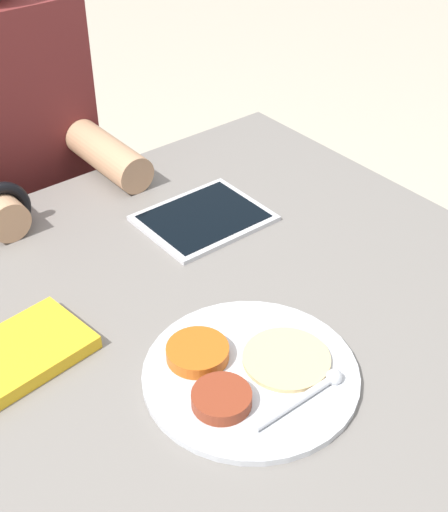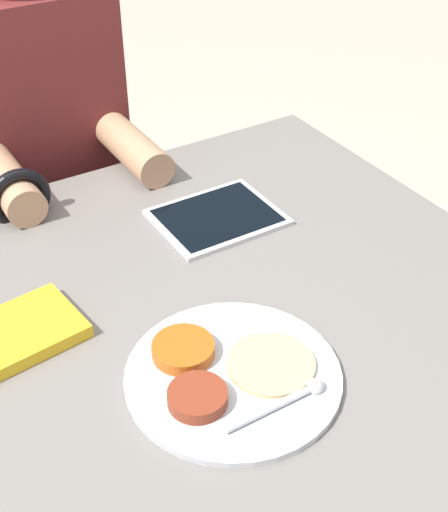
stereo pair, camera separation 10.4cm
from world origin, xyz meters
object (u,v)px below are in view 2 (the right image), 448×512
person_diner (52,210)px  red_notebook (5,341)px  tablet_device (217,217)px  thali_tray (228,374)px

person_diner → red_notebook: bearing=-114.1°
red_notebook → tablet_device: 0.42m
red_notebook → tablet_device: (0.41, 0.11, -0.00)m
red_notebook → person_diner: (0.25, 0.55, -0.18)m
tablet_device → person_diner: (-0.16, 0.44, -0.17)m
tablet_device → person_diner: bearing=110.0°
thali_tray → tablet_device: (0.18, 0.33, -0.00)m
thali_tray → tablet_device: bearing=61.1°
person_diner → thali_tray: bearing=-91.5°
thali_tray → tablet_device: 0.37m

